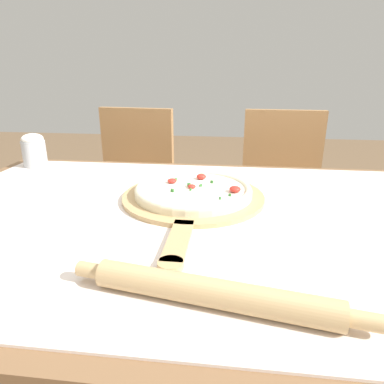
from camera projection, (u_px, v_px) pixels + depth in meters
name	position (u px, v px, depth m)	size (l,w,h in m)	color
dining_table	(183.00, 248.00, 0.89)	(1.46, 0.99, 0.73)	brown
towel_cloth	(183.00, 215.00, 0.86)	(1.38, 0.91, 0.00)	silver
pizza_peel	(192.00, 199.00, 0.94)	(0.39, 0.58, 0.01)	tan
pizza	(193.00, 190.00, 0.95)	(0.33, 0.33, 0.04)	beige
rolling_pin	(213.00, 293.00, 0.52)	(0.47, 0.11, 0.05)	tan
chair_left	(133.00, 185.00, 1.74)	(0.44, 0.44, 0.90)	#A37547
chair_right	(281.00, 191.00, 1.66)	(0.42, 0.42, 0.90)	#A37547
flour_cup	(34.00, 150.00, 1.26)	(0.08, 0.08, 0.12)	#B2B7BC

